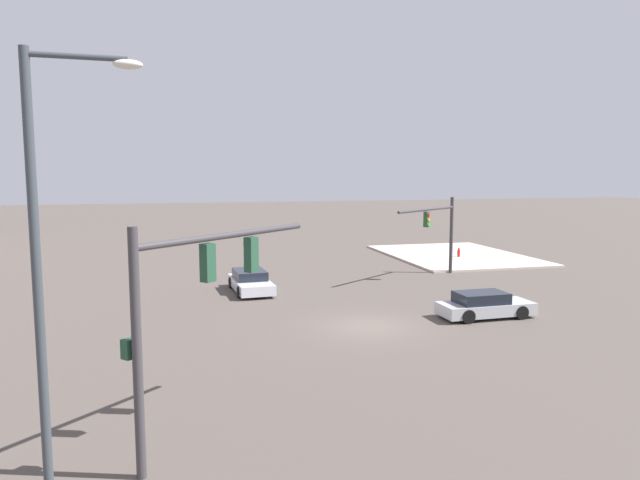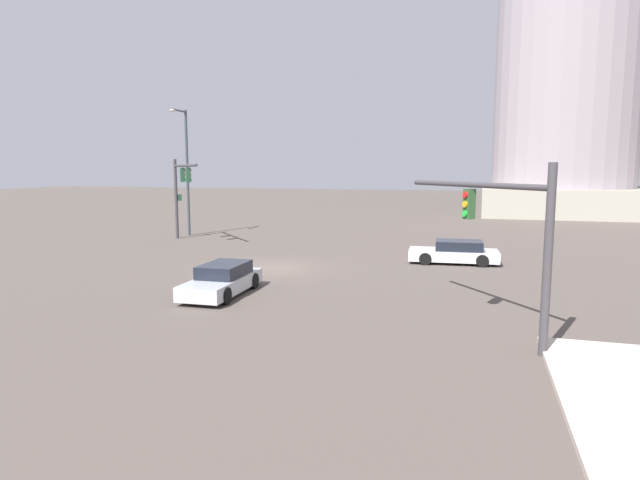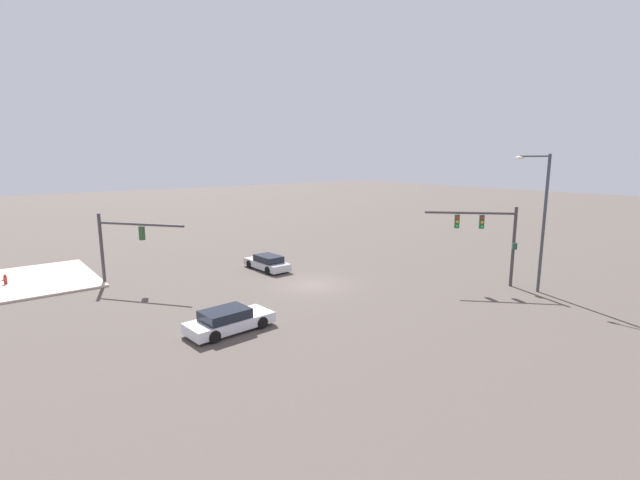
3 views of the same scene
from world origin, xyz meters
name	(u,v)px [view 3 (image 3 of 3)]	position (x,y,z in m)	size (l,w,h in m)	color
ground_plane	(313,285)	(0.00, 0.00, 0.00)	(210.22, 210.22, 0.00)	#4F4640
traffic_signal_near_corner	(490,231)	(-9.64, 7.82, 3.90)	(4.38, 4.91, 5.63)	#3B383B
traffic_signal_opposite_side	(121,238)	(10.53, -8.40, 3.43)	(4.20, 5.58, 5.10)	#3C393E
streetlamp_curved_arm	(541,215)	(-10.88, 10.65, 5.26)	(0.39, 2.32, 9.22)	#394046
sedan_car_approaching	(229,320)	(8.76, 4.04, 0.58)	(4.69, 2.21, 1.21)	silver
sedan_car_waiting_far	(267,263)	(0.21, -5.80, 0.57)	(1.90, 4.49, 1.21)	#B1B5BA
fire_hydrant_on_curb	(5,279)	(17.24, -13.37, 0.49)	(0.33, 0.22, 0.71)	red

